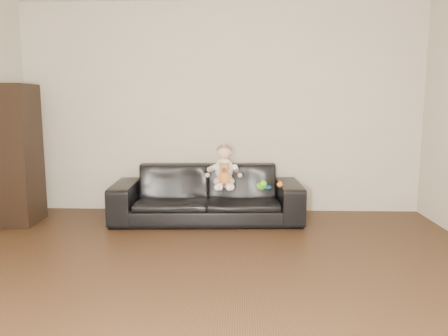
{
  "coord_description": "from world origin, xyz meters",
  "views": [
    {
      "loc": [
        0.25,
        -2.76,
        1.38
      ],
      "look_at": [
        0.06,
        2.15,
        0.64
      ],
      "focal_mm": 35.0,
      "sensor_mm": 36.0,
      "label": 1
    }
  ],
  "objects_px": {
    "teddy_bear": "(224,174)",
    "toy_green": "(261,186)",
    "toy_blue_disc": "(266,187)",
    "toy_rattle": "(280,185)",
    "sofa": "(207,194)",
    "cabinet": "(17,155)",
    "baby": "(224,169)"
  },
  "relations": [
    {
      "from": "toy_green",
      "to": "toy_rattle",
      "type": "bearing_deg",
      "value": 32.25
    },
    {
      "from": "toy_green",
      "to": "sofa",
      "type": "bearing_deg",
      "value": 157.42
    },
    {
      "from": "teddy_bear",
      "to": "toy_blue_disc",
      "type": "distance_m",
      "value": 0.52
    },
    {
      "from": "toy_rattle",
      "to": "toy_blue_disc",
      "type": "height_order",
      "value": "toy_rattle"
    },
    {
      "from": "sofa",
      "to": "teddy_bear",
      "type": "bearing_deg",
      "value": -54.28
    },
    {
      "from": "cabinet",
      "to": "teddy_bear",
      "type": "distance_m",
      "value": 2.36
    },
    {
      "from": "cabinet",
      "to": "toy_rattle",
      "type": "height_order",
      "value": "cabinet"
    },
    {
      "from": "cabinet",
      "to": "teddy_bear",
      "type": "bearing_deg",
      "value": -4.82
    },
    {
      "from": "baby",
      "to": "toy_blue_disc",
      "type": "xyz_separation_m",
      "value": [
        0.48,
        -0.01,
        -0.21
      ]
    },
    {
      "from": "teddy_bear",
      "to": "toy_blue_disc",
      "type": "height_order",
      "value": "teddy_bear"
    },
    {
      "from": "toy_blue_disc",
      "to": "toy_rattle",
      "type": "bearing_deg",
      "value": 4.12
    },
    {
      "from": "cabinet",
      "to": "sofa",
      "type": "bearing_deg",
      "value": 2.16
    },
    {
      "from": "baby",
      "to": "toy_green",
      "type": "xyz_separation_m",
      "value": [
        0.42,
        -0.14,
        -0.17
      ]
    },
    {
      "from": "baby",
      "to": "teddy_bear",
      "type": "relative_size",
      "value": 1.95
    },
    {
      "from": "baby",
      "to": "teddy_bear",
      "type": "distance_m",
      "value": 0.15
    },
    {
      "from": "sofa",
      "to": "toy_blue_disc",
      "type": "xyz_separation_m",
      "value": [
        0.69,
        -0.13,
        0.11
      ]
    },
    {
      "from": "cabinet",
      "to": "teddy_bear",
      "type": "relative_size",
      "value": 6.34
    },
    {
      "from": "toy_green",
      "to": "baby",
      "type": "bearing_deg",
      "value": 161.49
    },
    {
      "from": "toy_green",
      "to": "toy_blue_disc",
      "type": "height_order",
      "value": "toy_green"
    },
    {
      "from": "toy_rattle",
      "to": "teddy_bear",
      "type": "bearing_deg",
      "value": -166.75
    },
    {
      "from": "toy_green",
      "to": "cabinet",
      "type": "bearing_deg",
      "value": 178.76
    },
    {
      "from": "cabinet",
      "to": "baby",
      "type": "distance_m",
      "value": 2.35
    },
    {
      "from": "toy_rattle",
      "to": "toy_blue_disc",
      "type": "bearing_deg",
      "value": -175.88
    },
    {
      "from": "toy_blue_disc",
      "to": "cabinet",
      "type": "bearing_deg",
      "value": -178.64
    },
    {
      "from": "sofa",
      "to": "toy_blue_disc",
      "type": "bearing_deg",
      "value": -13.7
    },
    {
      "from": "teddy_bear",
      "to": "toy_rattle",
      "type": "bearing_deg",
      "value": 4.49
    },
    {
      "from": "cabinet",
      "to": "toy_blue_disc",
      "type": "distance_m",
      "value": 2.85
    },
    {
      "from": "sofa",
      "to": "toy_blue_disc",
      "type": "height_order",
      "value": "sofa"
    },
    {
      "from": "cabinet",
      "to": "toy_rattle",
      "type": "relative_size",
      "value": 22.99
    },
    {
      "from": "toy_green",
      "to": "toy_rattle",
      "type": "xyz_separation_m",
      "value": [
        0.22,
        0.14,
        -0.01
      ]
    },
    {
      "from": "sofa",
      "to": "toy_blue_disc",
      "type": "distance_m",
      "value": 0.71
    },
    {
      "from": "teddy_bear",
      "to": "toy_green",
      "type": "bearing_deg",
      "value": -7.42
    }
  ]
}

